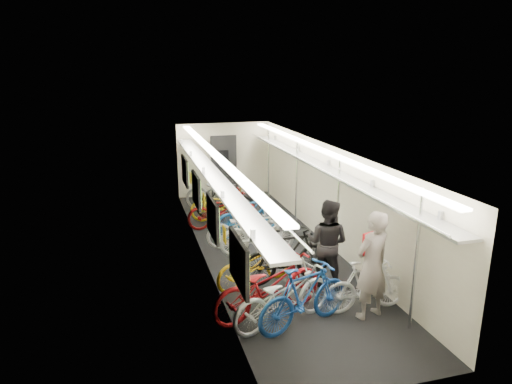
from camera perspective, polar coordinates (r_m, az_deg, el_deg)
train_car_shell at (r=10.79m, az=-1.42°, el=2.08°), size 10.00×10.00×10.00m
bicycle_0 at (r=7.67m, az=3.45°, el=-12.84°), size 2.07×1.26×1.03m
bicycle_1 at (r=7.61m, az=6.08°, el=-12.84°), size 1.90×1.06×1.10m
bicycle_2 at (r=7.89m, az=1.52°, el=-11.62°), size 2.24×1.29×1.12m
bicycle_3 at (r=9.04m, az=3.90°, el=-7.90°), size 1.92×0.65×1.14m
bicycle_4 at (r=8.95m, az=-0.15°, el=-8.90°), size 1.84×1.15×0.91m
bicycle_5 at (r=10.33m, az=0.23°, el=-5.05°), size 1.77×0.52×1.06m
bicycle_6 at (r=10.79m, az=-1.36°, el=-4.43°), size 1.86×0.73×0.96m
bicycle_7 at (r=11.44m, az=-1.13°, el=-3.00°), size 1.84×0.88×1.06m
bicycle_8 at (r=12.08m, az=-4.20°, el=-2.20°), size 1.93×0.78×1.00m
bicycle_9 at (r=12.84m, az=-3.87°, el=-1.13°), size 1.71×0.77×0.99m
bicycle_10 at (r=12.48m, az=-4.23°, el=-1.75°), size 1.90×1.27×0.94m
bicycle_11 at (r=8.30m, az=13.60°, el=-11.29°), size 1.58×0.47×0.95m
bicycle_12 at (r=13.60m, az=-4.39°, el=0.02°), size 2.21×1.24×1.10m
passenger_near at (r=7.93m, az=14.28°, el=-8.85°), size 0.79×0.63×1.89m
passenger_mid at (r=8.92m, az=8.89°, el=-6.32°), size 1.06×1.05×1.73m
backpack at (r=7.89m, az=14.14°, el=-6.33°), size 0.29×0.21×0.38m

